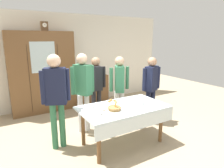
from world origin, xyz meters
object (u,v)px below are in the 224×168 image
at_px(spoon_center, 138,111).
at_px(spoon_far_right, 151,100).
at_px(bookshelf_low, 92,89).
at_px(tea_cup_front_edge, 136,99).
at_px(mantel_clock, 44,26).
at_px(person_by_cabinet, 56,92).
at_px(tea_cup_center, 92,106).
at_px(tea_cup_back_edge, 142,103).
at_px(spoon_mid_right, 133,106).
at_px(tea_cup_mid_right, 102,110).
at_px(wall_cabinet, 43,73).
at_px(bread_basket, 114,108).
at_px(tea_cup_mid_left, 100,113).
at_px(person_near_right_end, 96,82).
at_px(person_behind_table_right, 151,83).
at_px(person_beside_shelf, 119,84).
at_px(pastry_plate, 112,102).
at_px(book_stack, 92,74).
at_px(person_behind_table_left, 83,85).
at_px(dining_table, 124,112).

distance_m(spoon_center, spoon_far_right, 0.67).
xyz_separation_m(bookshelf_low, tea_cup_front_edge, (-0.15, -2.46, 0.36)).
distance_m(mantel_clock, person_by_cabinet, 2.43).
bearing_deg(tea_cup_center, tea_cup_back_edge, -21.91).
bearing_deg(tea_cup_back_edge, spoon_mid_right, 172.24).
xyz_separation_m(mantel_clock, bookshelf_low, (1.35, 0.05, -1.87)).
distance_m(mantel_clock, spoon_center, 3.37).
height_order(tea_cup_mid_right, spoon_mid_right, tea_cup_mid_right).
bearing_deg(wall_cabinet, tea_cup_center, -80.61).
relative_size(bread_basket, person_by_cabinet, 0.14).
relative_size(tea_cup_mid_left, person_near_right_end, 0.08).
distance_m(wall_cabinet, spoon_mid_right, 2.87).
bearing_deg(person_behind_table_right, person_beside_shelf, 156.30).
distance_m(tea_cup_back_edge, spoon_mid_right, 0.19).
bearing_deg(tea_cup_front_edge, pastry_plate, 160.59).
distance_m(book_stack, tea_cup_center, 2.61).
distance_m(tea_cup_front_edge, tea_cup_mid_right, 0.89).
bearing_deg(mantel_clock, person_by_cabinet, -99.14).
bearing_deg(person_beside_shelf, person_behind_table_left, 178.39).
relative_size(tea_cup_center, person_by_cabinet, 0.07).
xyz_separation_m(spoon_center, person_behind_table_left, (-0.53, 1.18, 0.28)).
bearing_deg(dining_table, tea_cup_mid_right, 176.32).
bearing_deg(book_stack, dining_table, -102.51).
relative_size(tea_cup_back_edge, person_beside_shelf, 0.08).
distance_m(spoon_far_right, person_by_cabinet, 1.87).
bearing_deg(spoon_mid_right, bread_basket, 179.01).
relative_size(dining_table, bread_basket, 6.81).
height_order(tea_cup_front_edge, person_behind_table_right, person_behind_table_right).
distance_m(bookshelf_low, bread_basket, 2.83).
bearing_deg(dining_table, person_behind_table_left, 115.97).
xyz_separation_m(book_stack, person_behind_table_left, (-1.02, -1.74, 0.13)).
bearing_deg(mantel_clock, spoon_center, -73.30).
distance_m(tea_cup_front_edge, spoon_far_right, 0.29).
relative_size(pastry_plate, spoon_far_right, 2.35).
distance_m(tea_cup_front_edge, tea_cup_back_edge, 0.27).
bearing_deg(tea_cup_mid_right, wall_cabinet, 100.12).
height_order(dining_table, tea_cup_front_edge, tea_cup_front_edge).
bearing_deg(mantel_clock, person_behind_table_right, -46.43).
relative_size(dining_table, tea_cup_center, 12.57).
xyz_separation_m(dining_table, person_beside_shelf, (0.46, 0.87, 0.32)).
relative_size(book_stack, pastry_plate, 0.80).
xyz_separation_m(tea_cup_mid_right, tea_cup_mid_left, (-0.12, -0.14, 0.00)).
xyz_separation_m(tea_cup_mid_right, person_beside_shelf, (0.90, 0.84, 0.19)).
xyz_separation_m(wall_cabinet, spoon_far_right, (1.58, -2.55, -0.33)).
relative_size(wall_cabinet, spoon_mid_right, 18.33).
distance_m(tea_cup_front_edge, bread_basket, 0.70).
bearing_deg(bookshelf_low, person_behind_table_right, -74.54).
xyz_separation_m(spoon_mid_right, person_near_right_end, (-0.09, 1.41, 0.18)).
height_order(tea_cup_center, person_behind_table_left, person_behind_table_left).
distance_m(tea_cup_mid_left, person_behind_table_right, 1.86).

